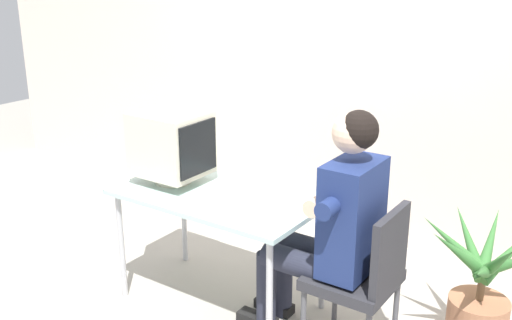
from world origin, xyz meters
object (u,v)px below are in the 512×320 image
object	(u,v)px
person_seated	(332,223)
potted_plant	(480,293)
keyboard	(221,192)
office_chair	(364,273)
crt_monitor	(172,144)
desk	(219,202)

from	to	relation	value
person_seated	potted_plant	size ratio (longest dim) A/B	1.72
keyboard	potted_plant	size ratio (longest dim) A/B	0.63
office_chair	potted_plant	xyz separation A→B (m)	(0.49, 0.42, -0.16)
potted_plant	crt_monitor	bearing A→B (deg)	-165.73
crt_monitor	office_chair	bearing A→B (deg)	1.06
crt_monitor	person_seated	world-z (taller)	person_seated
keyboard	potted_plant	xyz separation A→B (m)	(1.39, 0.44, -0.41)
desk	potted_plant	xyz separation A→B (m)	(1.41, 0.43, -0.33)
potted_plant	person_seated	bearing A→B (deg)	-148.20
office_chair	person_seated	world-z (taller)	person_seated
office_chair	person_seated	distance (m)	0.30
office_chair	person_seated	xyz separation A→B (m)	(-0.19, -0.00, 0.23)
potted_plant	keyboard	bearing A→B (deg)	-162.42
desk	keyboard	size ratio (longest dim) A/B	2.48
desk	office_chair	xyz separation A→B (m)	(0.93, 0.01, -0.18)
crt_monitor	person_seated	size ratio (longest dim) A/B	0.33
desk	potted_plant	world-z (taller)	potted_plant
crt_monitor	office_chair	xyz separation A→B (m)	(1.26, 0.02, -0.48)
crt_monitor	person_seated	xyz separation A→B (m)	(1.07, 0.02, -0.25)
person_seated	potted_plant	bearing A→B (deg)	31.80
desk	potted_plant	distance (m)	1.51
crt_monitor	desk	bearing A→B (deg)	2.50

